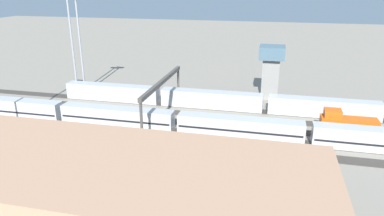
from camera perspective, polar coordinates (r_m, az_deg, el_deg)
The scene contains 14 objects.
ground_plane at distance 72.31m, azimuth 0.29°, elevation -2.46°, with size 400.00×400.00×0.00m, color gray.
track_bed_0 at distance 81.43m, azimuth 1.85°, elevation 0.16°, with size 140.00×2.80×0.12m, color #3D3833.
track_bed_1 at distance 76.83m, azimuth 1.12°, elevation -1.05°, with size 140.00×2.80×0.12m, color #3D3833.
track_bed_2 at distance 72.29m, azimuth 0.29°, elevation -2.42°, with size 140.00×2.80×0.12m, color #3D3833.
track_bed_3 at distance 67.81m, azimuth -0.66°, elevation -3.97°, with size 140.00×2.80×0.12m, color #3D3833.
track_bed_4 at distance 63.40m, azimuth -1.74°, elevation -5.74°, with size 140.00×2.80×0.12m, color #3D3833.
train_on_track_2 at distance 71.37m, azimuth 23.64°, elevation -2.65°, with size 10.00×3.00×5.00m.
train_on_track_0 at distance 80.49m, azimuth 3.11°, elevation 1.38°, with size 71.40×3.00×3.80m.
train_on_track_3 at distance 68.16m, azimuth -4.32°, elevation -2.09°, with size 139.00×3.06×4.40m.
light_mast_0 at distance 92.82m, azimuth -17.77°, elevation 11.70°, with size 2.80×0.70×24.46m.
light_mast_2 at distance 92.44m, azimuth -18.96°, elevation 11.69°, with size 2.80×0.70×24.86m.
signal_gantry at distance 71.52m, azimuth -4.80°, elevation 3.51°, with size 0.70×25.00×8.80m.
maintenance_shed at distance 38.09m, azimuth -11.59°, elevation -15.72°, with size 41.79×16.70×10.92m, color tan.
control_tower at distance 88.51m, azimuth 12.60°, elevation 6.33°, with size 6.00×6.00×12.82m.
Camera 1 is at (-14.86, 65.30, 27.28)m, focal length 33.12 mm.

